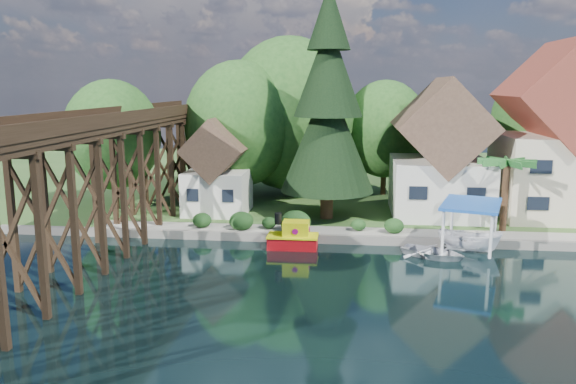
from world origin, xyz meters
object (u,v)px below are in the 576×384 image
palm_tree (507,165)px  tugboat (293,237)px  shed (217,173)px  house_center (556,142)px  boat_canopy (470,231)px  boat_white_a (433,251)px  house_left (440,158)px  trestle_bridge (110,170)px  conifer (328,108)px

palm_tree → tugboat: palm_tree is taller
shed → tugboat: shed is taller
house_center → boat_canopy: house_center is taller
house_center → shed: size_ratio=1.77×
boat_white_a → house_left: bearing=20.0°
shed → boat_white_a: bearing=-28.9°
house_left → tugboat: house_left is taller
trestle_bridge → house_center: (32.00, 11.33, 1.07)m
shed → tugboat: size_ratio=2.29×
shed → tugboat: bearing=-48.1°
shed → conifer: (9.02, -1.00, 5.31)m
house_left → shed: bearing=-175.2°
shed → tugboat: (7.10, -7.92, -3.08)m
trestle_bridge → shed: (5.00, 9.33, -1.52)m
trestle_bridge → house_left: size_ratio=4.01×
shed → palm_tree: (21.84, -3.70, 1.53)m
house_left → boat_canopy: size_ratio=1.86×
palm_tree → boat_canopy: (-3.05, -3.65, -3.94)m
trestle_bridge → conifer: conifer is taller
house_left → house_center: (9.00, 0.50, 1.28)m
house_left → palm_tree: 6.47m
boat_canopy → house_left: bearing=95.1°
conifer → tugboat: 11.05m
tugboat → boat_white_a: 9.19m
shed → boat_canopy: (18.78, -7.35, -2.41)m
house_left → trestle_bridge: bearing=-154.8°
shed → boat_canopy: bearing=-21.4°
house_center → boat_canopy: size_ratio=2.34×
trestle_bridge → tugboat: size_ratio=12.88×
palm_tree → boat_canopy: palm_tree is taller
boat_white_a → shed: bearing=90.7°
shed → boat_canopy: size_ratio=1.32×
tugboat → shed: bearing=131.9°
shed → palm_tree: bearing=-9.6°
house_left → tugboat: size_ratio=3.21×
shed → palm_tree: shed is taller
tugboat → house_center: bearing=26.5°
trestle_bridge → palm_tree: size_ratio=7.94×
palm_tree → trestle_bridge: bearing=-168.2°
house_left → boat_white_a: size_ratio=2.69×
shed → boat_white_a: 18.84m
house_left → shed: house_left is taller
conifer → boat_canopy: conifer is taller
tugboat → boat_canopy: 11.72m
conifer → boat_canopy: (9.76, -6.35, -7.72)m
trestle_bridge → conifer: (14.02, 8.33, 3.79)m
conifer → boat_canopy: size_ratio=3.03×
boat_white_a → boat_canopy: boat_canopy is taller
house_center → tugboat: house_center is taller
conifer → house_center: bearing=9.5°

